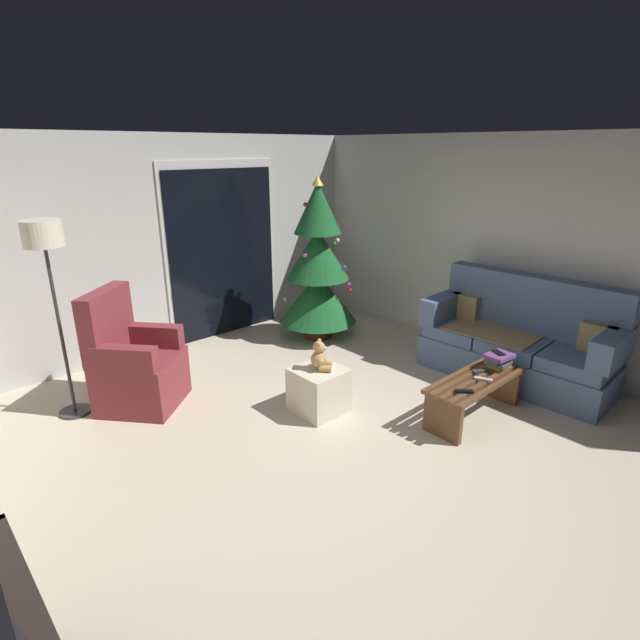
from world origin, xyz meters
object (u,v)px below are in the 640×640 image
(coffee_table, at_px, (475,391))
(cell_phone, at_px, (498,352))
(floor_lamp, at_px, (46,254))
(book_stack, at_px, (499,360))
(ottoman, at_px, (319,390))
(remote_silver, at_px, (483,379))
(christmas_tree, at_px, (318,269))
(remote_graphite, at_px, (481,371))
(remote_black, at_px, (464,391))
(teddy_bear_honey, at_px, (320,357))
(armchair, at_px, (135,366))
(couch, at_px, (519,343))

(coffee_table, xyz_separation_m, cell_phone, (0.36, 0.00, 0.27))
(floor_lamp, bearing_deg, coffee_table, -43.71)
(book_stack, distance_m, ottoman, 1.71)
(remote_silver, bearing_deg, christmas_tree, -118.54)
(remote_graphite, relative_size, remote_silver, 1.00)
(remote_black, xyz_separation_m, teddy_bear_honey, (-0.63, 1.11, 0.14))
(christmas_tree, xyz_separation_m, teddy_bear_honey, (-1.28, -1.43, -0.35))
(remote_graphite, distance_m, armchair, 3.22)
(christmas_tree, xyz_separation_m, floor_lamp, (-2.99, 0.08, 0.61))
(floor_lamp, height_order, ottoman, floor_lamp)
(remote_silver, bearing_deg, remote_graphite, -163.44)
(book_stack, bearing_deg, cell_phone, 77.64)
(book_stack, relative_size, armchair, 0.25)
(remote_graphite, distance_m, ottoman, 1.50)
(remote_graphite, relative_size, teddy_bear_honey, 0.55)
(coffee_table, relative_size, ottoman, 2.50)
(couch, bearing_deg, cell_phone, -169.17)
(floor_lamp, bearing_deg, remote_silver, -44.46)
(armchair, xyz_separation_m, floor_lamp, (-0.51, 0.24, 1.10))
(coffee_table, xyz_separation_m, remote_graphite, (0.13, 0.04, 0.14))
(armchair, bearing_deg, ottoman, -46.92)
(armchair, distance_m, teddy_bear_honey, 1.76)
(cell_phone, height_order, christmas_tree, christmas_tree)
(couch, relative_size, armchair, 1.75)
(coffee_table, bearing_deg, teddy_bear_honey, 132.73)
(christmas_tree, relative_size, teddy_bear_honey, 7.13)
(cell_phone, xyz_separation_m, teddy_bear_honey, (-1.31, 1.03, 0.01))
(remote_graphite, height_order, teddy_bear_honey, teddy_bear_honey)
(couch, relative_size, remote_graphite, 12.65)
(remote_graphite, bearing_deg, couch, 119.98)
(couch, height_order, teddy_bear_honey, couch)
(book_stack, bearing_deg, teddy_bear_honey, 141.27)
(coffee_table, bearing_deg, ottoman, 132.73)
(coffee_table, height_order, armchair, armchair)
(remote_silver, distance_m, armchair, 3.21)
(coffee_table, xyz_separation_m, remote_silver, (-0.00, -0.07, 0.14))
(coffee_table, bearing_deg, floor_lamp, 136.29)
(couch, height_order, floor_lamp, floor_lamp)
(book_stack, height_order, ottoman, book_stack)
(remote_silver, height_order, remote_black, same)
(coffee_table, height_order, remote_black, remote_black)
(couch, distance_m, christmas_tree, 2.49)
(coffee_table, distance_m, christmas_tree, 2.57)
(coffee_table, xyz_separation_m, floor_lamp, (-2.67, 2.55, 1.24))
(remote_black, height_order, teddy_bear_honey, teddy_bear_honey)
(remote_silver, xyz_separation_m, cell_phone, (0.36, 0.07, 0.13))
(christmas_tree, bearing_deg, remote_silver, -97.33)
(cell_phone, distance_m, teddy_bear_honey, 1.67)
(couch, bearing_deg, teddy_bear_honey, 156.13)
(couch, height_order, book_stack, couch)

